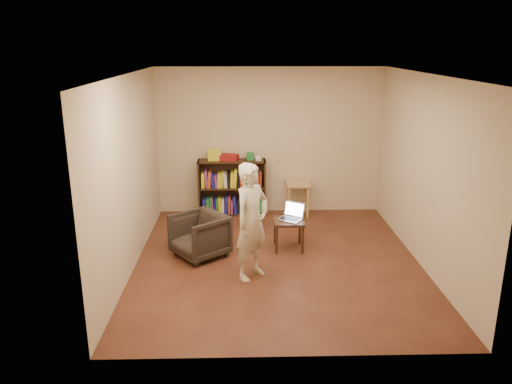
{
  "coord_description": "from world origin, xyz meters",
  "views": [
    {
      "loc": [
        -0.48,
        -6.51,
        3.0
      ],
      "look_at": [
        -0.3,
        0.35,
        0.93
      ],
      "focal_mm": 35.0,
      "sensor_mm": 36.0,
      "label": 1
    }
  ],
  "objects_px": {
    "person": "(252,222)",
    "armchair": "(200,236)",
    "bookshelf": "(232,190)",
    "laptop": "(292,215)",
    "stool": "(298,189)",
    "side_table": "(289,225)"
  },
  "relations": [
    {
      "from": "stool",
      "to": "laptop",
      "type": "relative_size",
      "value": 1.4
    },
    {
      "from": "person",
      "to": "stool",
      "type": "bearing_deg",
      "value": 22.09
    },
    {
      "from": "armchair",
      "to": "laptop",
      "type": "relative_size",
      "value": 1.6
    },
    {
      "from": "armchair",
      "to": "person",
      "type": "height_order",
      "value": "person"
    },
    {
      "from": "side_table",
      "to": "person",
      "type": "xyz_separation_m",
      "value": [
        -0.57,
        -0.93,
        0.4
      ]
    },
    {
      "from": "stool",
      "to": "person",
      "type": "bearing_deg",
      "value": -109.51
    },
    {
      "from": "person",
      "to": "armchair",
      "type": "bearing_deg",
      "value": 88.83
    },
    {
      "from": "bookshelf",
      "to": "side_table",
      "type": "distance_m",
      "value": 1.85
    },
    {
      "from": "bookshelf",
      "to": "person",
      "type": "distance_m",
      "value": 2.6
    },
    {
      "from": "stool",
      "to": "armchair",
      "type": "bearing_deg",
      "value": -132.43
    },
    {
      "from": "side_table",
      "to": "armchair",
      "type": "bearing_deg",
      "value": -169.57
    },
    {
      "from": "person",
      "to": "bookshelf",
      "type": "bearing_deg",
      "value": 48.45
    },
    {
      "from": "stool",
      "to": "side_table",
      "type": "distance_m",
      "value": 1.55
    },
    {
      "from": "bookshelf",
      "to": "armchair",
      "type": "xyz_separation_m",
      "value": [
        -0.44,
        -1.87,
        -0.12
      ]
    },
    {
      "from": "bookshelf",
      "to": "side_table",
      "type": "xyz_separation_m",
      "value": [
        0.88,
        -1.63,
        -0.06
      ]
    },
    {
      "from": "laptop",
      "to": "person",
      "type": "distance_m",
      "value": 1.18
    },
    {
      "from": "side_table",
      "to": "laptop",
      "type": "height_order",
      "value": "laptop"
    },
    {
      "from": "bookshelf",
      "to": "person",
      "type": "height_order",
      "value": "person"
    },
    {
      "from": "laptop",
      "to": "person",
      "type": "xyz_separation_m",
      "value": [
        -0.62,
        -0.98,
        0.26
      ]
    },
    {
      "from": "bookshelf",
      "to": "laptop",
      "type": "height_order",
      "value": "bookshelf"
    },
    {
      "from": "laptop",
      "to": "person",
      "type": "bearing_deg",
      "value": -88.73
    },
    {
      "from": "armchair",
      "to": "bookshelf",
      "type": "bearing_deg",
      "value": 127.53
    }
  ]
}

